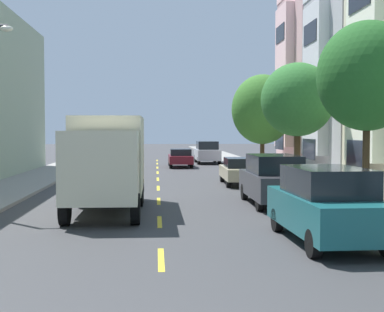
# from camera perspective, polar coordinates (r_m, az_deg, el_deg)

# --- Properties ---
(ground_plane) EXTENTS (160.00, 160.00, 0.00)m
(ground_plane) POSITION_cam_1_polar(r_m,az_deg,el_deg) (35.15, -3.61, -2.00)
(ground_plane) COLOR #38383A
(sidewalk_left) EXTENTS (3.20, 120.00, 0.14)m
(sidewalk_left) POSITION_cam_1_polar(r_m,az_deg,el_deg) (33.88, -15.70, -2.15)
(sidewalk_left) COLOR gray
(sidewalk_left) RESTS_ON ground_plane
(sidewalk_right) EXTENTS (3.20, 120.00, 0.14)m
(sidewalk_right) POSITION_cam_1_polar(r_m,az_deg,el_deg) (33.93, 8.49, -2.07)
(sidewalk_right) COLOR gray
(sidewalk_right) RESTS_ON ground_plane
(lane_centerline_dashes) EXTENTS (0.14, 47.20, 0.01)m
(lane_centerline_dashes) POSITION_cam_1_polar(r_m,az_deg,el_deg) (29.67, -3.57, -2.86)
(lane_centerline_dashes) COLOR yellow
(lane_centerline_dashes) RESTS_ON ground_plane
(townhouse_fifth_rose) EXTENTS (13.61, 6.87, 12.35)m
(townhouse_fifth_rose) POSITION_cam_1_polar(r_m,az_deg,el_deg) (39.18, 19.21, 7.08)
(townhouse_fifth_rose) COLOR #CC9E9E
(townhouse_fifth_rose) RESTS_ON ground_plane
(street_tree_second) EXTENTS (3.09, 3.09, 6.10)m
(street_tree_second) POSITION_cam_1_polar(r_m,az_deg,el_deg) (17.79, 17.85, 7.93)
(street_tree_second) COLOR #47331E
(street_tree_second) RESTS_ON sidewalk_right
(street_tree_third) EXTENTS (3.37, 3.37, 5.84)m
(street_tree_third) POSITION_cam_1_polar(r_m,az_deg,el_deg) (25.62, 10.98, 5.78)
(street_tree_third) COLOR #47331E
(street_tree_third) RESTS_ON sidewalk_right
(street_tree_farthest) EXTENTS (3.78, 3.78, 6.15)m
(street_tree_farthest) POSITION_cam_1_polar(r_m,az_deg,el_deg) (33.67, 7.38, 4.85)
(street_tree_farthest) COLOR #47331E
(street_tree_farthest) RESTS_ON sidewalk_right
(delivery_box_truck) EXTENTS (2.41, 7.19, 3.36)m
(delivery_box_truck) POSITION_cam_1_polar(r_m,az_deg,el_deg) (19.55, -8.76, -0.19)
(delivery_box_truck) COLOR beige
(delivery_box_truck) RESTS_ON ground_plane
(parked_suv_silver) EXTENTS (1.98, 4.81, 1.93)m
(parked_suv_silver) POSITION_cam_1_polar(r_m,az_deg,el_deg) (47.44, 1.58, 0.42)
(parked_suv_silver) COLOR #B2B5BA
(parked_suv_silver) RESTS_ON ground_plane
(parked_suv_charcoal) EXTENTS (1.97, 4.81, 1.93)m
(parked_suv_charcoal) POSITION_cam_1_polar(r_m,az_deg,el_deg) (21.23, 8.55, -2.43)
(parked_suv_charcoal) COLOR #333338
(parked_suv_charcoal) RESTS_ON ground_plane
(parked_suv_teal) EXTENTS (2.08, 4.85, 1.93)m
(parked_suv_teal) POSITION_cam_1_polar(r_m,az_deg,el_deg) (14.38, 13.89, -4.92)
(parked_suv_teal) COLOR #195B60
(parked_suv_teal) RESTS_ON ground_plane
(parked_sedan_champagne) EXTENTS (1.88, 4.53, 1.43)m
(parked_sedan_champagne) POSITION_cam_1_polar(r_m,az_deg,el_deg) (28.92, 5.06, -1.52)
(parked_sedan_champagne) COLOR tan
(parked_sedan_champagne) RESTS_ON ground_plane
(parked_wagon_black) EXTENTS (1.91, 4.73, 1.50)m
(parked_wagon_black) POSITION_cam_1_polar(r_m,az_deg,el_deg) (58.27, -7.91, 0.64)
(parked_wagon_black) COLOR black
(parked_wagon_black) RESTS_ON ground_plane
(moving_burgundy_sedan) EXTENTS (1.80, 4.50, 1.43)m
(moving_burgundy_sedan) POSITION_cam_1_polar(r_m,az_deg,el_deg) (42.54, -1.22, -0.17)
(moving_burgundy_sedan) COLOR maroon
(moving_burgundy_sedan) RESTS_ON ground_plane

